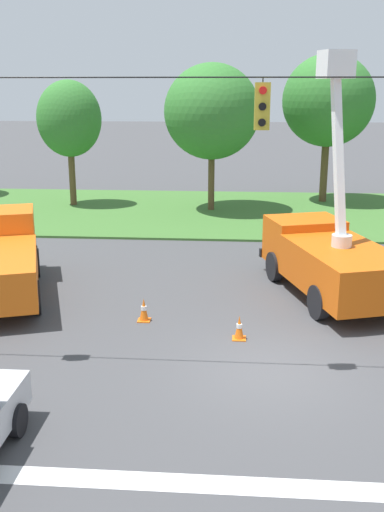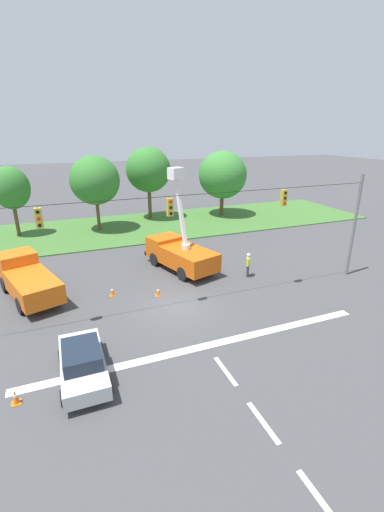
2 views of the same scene
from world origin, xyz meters
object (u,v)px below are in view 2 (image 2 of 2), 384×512
object	(u,v)px
tree_east	(148,170)
utility_truck_support_near	(27,278)
sedan_silver	(83,362)
traffic_cone_foreground_right	(158,291)
traffic_cone_mid_right	(4,277)
traffic_cone_mid_left	(112,291)
utility_truck_bucket_lift	(180,252)
tree_west	(11,188)
tree_centre	(95,180)
traffic_cone_foreground_left	(15,397)
tree_far_east	(223,175)
road_worker	(248,263)

from	to	relation	value
tree_east	utility_truck_support_near	size ratio (longest dim) A/B	1.20
sedan_silver	traffic_cone_foreground_right	world-z (taller)	sedan_silver
tree_east	traffic_cone_mid_right	xyz separation A→B (m)	(-14.05, -13.40, -5.34)
traffic_cone_mid_left	utility_truck_bucket_lift	bearing A→B (deg)	25.45
tree_west	traffic_cone_mid_left	xyz separation A→B (m)	(6.44, -16.34, -4.38)
traffic_cone_mid_left	sedan_silver	bearing A→B (deg)	-108.04
tree_west	traffic_cone_mid_right	xyz separation A→B (m)	(-0.19, -11.35, -4.41)
tree_west	tree_east	world-z (taller)	tree_east
tree_east	utility_truck_support_near	distance (m)	21.03
tree_centre	traffic_cone_foreground_left	xyz separation A→B (m)	(-6.15, -23.38, -4.85)
tree_east	traffic_cone_mid_left	size ratio (longest dim) A/B	12.10
sedan_silver	traffic_cone_foreground_right	bearing A→B (deg)	50.84
utility_truck_support_near	tree_far_east	bearing A→B (deg)	35.59
tree_west	tree_far_east	size ratio (longest dim) A/B	0.89
traffic_cone_foreground_left	traffic_cone_foreground_right	distance (m)	10.20
utility_truck_support_near	traffic_cone_mid_right	xyz separation A→B (m)	(-1.76, 3.07, -0.90)
utility_truck_bucket_lift	utility_truck_support_near	distance (m)	10.39
tree_east	traffic_cone_foreground_right	bearing A→B (deg)	-103.66
utility_truck_support_near	traffic_cone_mid_right	size ratio (longest dim) A/B	10.90
tree_centre	tree_far_east	distance (m)	14.79
tree_centre	traffic_cone_foreground_left	distance (m)	24.66
tree_west	utility_truck_bucket_lift	bearing A→B (deg)	-49.00
utility_truck_bucket_lift	traffic_cone_foreground_right	world-z (taller)	utility_truck_bucket_lift
tree_west	utility_truck_support_near	size ratio (longest dim) A/B	1.00
tree_west	utility_truck_bucket_lift	xyz separation A→B (m)	(11.93, -13.73, -3.36)
tree_centre	traffic_cone_foreground_left	size ratio (longest dim) A/B	11.98
utility_truck_support_near	sedan_silver	xyz separation A→B (m)	(2.50, -9.21, -0.40)
tree_east	utility_truck_bucket_lift	bearing A→B (deg)	-96.98
traffic_cone_foreground_right	road_worker	bearing A→B (deg)	4.69
traffic_cone_mid_right	traffic_cone_foreground_right	bearing A→B (deg)	-33.01
tree_far_east	traffic_cone_foreground_right	distance (m)	22.71
tree_east	traffic_cone_mid_right	size ratio (longest dim) A/B	13.09
tree_east	road_worker	xyz separation A→B (m)	(2.08, -18.90, -4.63)
utility_truck_bucket_lift	traffic_cone_mid_right	xyz separation A→B (m)	(-12.12, 2.37, -1.05)
traffic_cone_mid_right	utility_truck_bucket_lift	bearing A→B (deg)	-11.08
tree_west	traffic_cone_foreground_right	size ratio (longest dim) A/B	10.42
utility_truck_support_near	traffic_cone_mid_left	distance (m)	5.31
tree_east	traffic_cone_mid_left	bearing A→B (deg)	-111.98
tree_west	traffic_cone_foreground_left	bearing A→B (deg)	-86.47
utility_truck_support_near	traffic_cone_mid_left	size ratio (longest dim) A/B	10.08
utility_truck_bucket_lift	road_worker	world-z (taller)	utility_truck_bucket_lift
traffic_cone_mid_left	traffic_cone_foreground_right	bearing A→B (deg)	-21.68
tree_west	tree_centre	distance (m)	7.70
tree_west	sedan_silver	bearing A→B (deg)	-80.24
tree_centre	traffic_cone_foreground_right	size ratio (longest dim) A/B	11.68
road_worker	tree_far_east	bearing A→B (deg)	69.61
tree_far_east	traffic_cone_mid_left	bearing A→B (deg)	-133.48
utility_truck_support_near	road_worker	bearing A→B (deg)	-9.58
tree_centre	road_worker	size ratio (longest dim) A/B	4.28
utility_truck_support_near	traffic_cone_foreground_left	world-z (taller)	utility_truck_support_near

